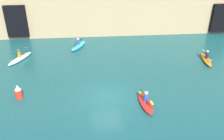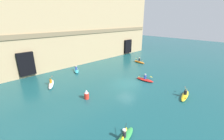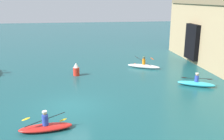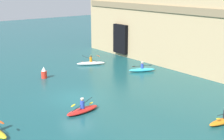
% 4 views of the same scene
% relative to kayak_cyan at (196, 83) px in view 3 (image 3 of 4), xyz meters
% --- Properties ---
extents(ground_plane, '(120.00, 120.00, 0.00)m').
position_rel_kayak_cyan_xyz_m(ground_plane, '(2.56, -10.00, -0.24)').
color(ground_plane, '#195156').
extents(kayak_cyan, '(2.01, 2.94, 1.10)m').
position_rel_kayak_cyan_xyz_m(kayak_cyan, '(0.00, 0.00, 0.00)').
color(kayak_cyan, '#33B2C6').
rests_on(kayak_cyan, ground).
extents(kayak_white, '(2.13, 3.25, 1.20)m').
position_rel_kayak_cyan_xyz_m(kayak_white, '(-5.86, -2.76, 0.01)').
color(kayak_white, white).
rests_on(kayak_white, ground).
extents(kayak_red, '(1.07, 2.88, 1.13)m').
position_rel_kayak_cyan_xyz_m(kayak_red, '(5.46, -11.27, -0.02)').
color(kayak_red, red).
rests_on(kayak_red, ground).
extents(marker_buoy, '(0.57, 0.57, 1.19)m').
position_rel_kayak_cyan_xyz_m(marker_buoy, '(-4.35, -9.55, 0.32)').
color(marker_buoy, red).
rests_on(marker_buoy, ground).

